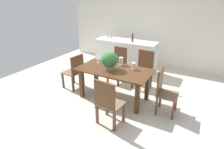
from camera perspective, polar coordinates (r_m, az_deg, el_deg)
The scene contains 17 objects.
ground_plane at distance 4.74m, azimuth 1.77°, elevation -6.11°, with size 7.04×7.04×0.00m, color beige.
back_wall at distance 6.63m, azimuth 12.60°, elevation 13.89°, with size 6.40×0.10×2.60m, color silver.
dining_table at distance 4.31m, azimuth 0.64°, elevation -0.03°, with size 1.71×0.91×0.76m.
chair_far_right at distance 5.01m, azimuth 9.82°, elevation 2.10°, with size 0.49×0.45×0.99m.
chair_far_left at distance 5.29m, azimuth 2.02°, elevation 3.50°, with size 0.47×0.49×0.98m.
chair_head_end at distance 4.95m, azimuth -11.29°, elevation 1.36°, with size 0.48×0.50×0.93m.
chair_near_right at distance 3.45m, azimuth -1.42°, elevation -8.18°, with size 0.51×0.44×0.96m.
chair_foot_end at distance 3.98m, azimuth 15.54°, elevation -4.47°, with size 0.43×0.45×0.98m.
flower_centerpiece at distance 4.18m, azimuth -0.79°, elevation 4.52°, with size 0.38×0.38×0.43m.
crystal_vase_left at distance 4.23m, azimuth 6.62°, elevation 2.79°, with size 0.10×0.10×0.16m.
crystal_vase_center_near at distance 4.47m, azimuth 2.80°, elevation 4.30°, with size 0.10×0.10×0.20m.
crystal_vase_right at distance 4.62m, azimuth -2.21°, elevation 4.78°, with size 0.09×0.09×0.18m.
wine_glass at distance 4.66m, azimuth -4.31°, elevation 4.76°, with size 0.07×0.07×0.13m.
kitchen_counter at distance 6.13m, azimuth 4.16°, elevation 5.86°, with size 1.98×0.63×0.99m, color silver.
wine_bottle_green at distance 5.80m, azimuth 6.34°, elevation 11.04°, with size 0.06×0.06×0.29m.
wine_bottle_dark at distance 6.39m, azimuth -1.31°, elevation 12.08°, with size 0.07×0.07×0.24m.
wine_bottle_clear at distance 6.37m, azimuth -0.24°, elevation 12.29°, with size 0.07×0.07×0.30m.
Camera 1 is at (1.87, -3.68, 2.34)m, focal length 29.79 mm.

